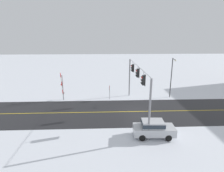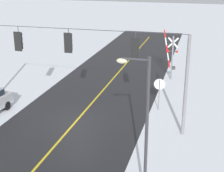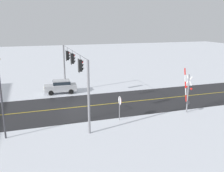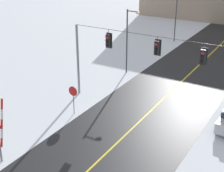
{
  "view_description": "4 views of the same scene",
  "coord_description": "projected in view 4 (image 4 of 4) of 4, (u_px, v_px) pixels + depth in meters",
  "views": [
    {
      "loc": [
        22.79,
        -4.21,
        9.89
      ],
      "look_at": [
        -2.24,
        -3.14,
        3.0
      ],
      "focal_mm": 29.41,
      "sensor_mm": 36.0,
      "label": 1
    },
    {
      "loc": [
        -7.79,
        19.44,
        9.82
      ],
      "look_at": [
        -2.27,
        -0.82,
        2.44
      ],
      "focal_mm": 54.92,
      "sensor_mm": 36.0,
      "label": 2
    },
    {
      "loc": [
        -26.31,
        4.4,
        9.03
      ],
      "look_at": [
        -3.83,
        -3.05,
        3.1
      ],
      "focal_mm": 40.61,
      "sensor_mm": 36.0,
      "label": 3
    },
    {
      "loc": [
        9.7,
        -22.27,
        12.74
      ],
      "look_at": [
        -1.96,
        -2.71,
        2.81
      ],
      "focal_mm": 54.43,
      "sensor_mm": 36.0,
      "label": 4
    }
  ],
  "objects": [
    {
      "name": "ground_plane",
      "position": [
        150.0,
        111.0,
        27.18
      ],
      "size": [
        160.0,
        160.0,
        0.0
      ],
      "primitive_type": "plane",
      "color": "silver"
    },
    {
      "name": "road_asphalt",
      "position": [
        177.0,
        86.0,
        31.9
      ],
      "size": [
        9.0,
        80.0,
        0.01
      ],
      "primitive_type": "cube",
      "color": "black",
      "rests_on": "ground"
    },
    {
      "name": "lane_centre_line",
      "position": [
        177.0,
        86.0,
        31.9
      ],
      "size": [
        0.14,
        72.0,
        0.01
      ],
      "primitive_type": "cube",
      "color": "gold",
      "rests_on": "ground"
    },
    {
      "name": "signal_span",
      "position": [
        153.0,
        62.0,
        25.47
      ],
      "size": [
        14.2,
        0.47,
        6.22
      ],
      "color": "gray",
      "rests_on": "ground"
    },
    {
      "name": "stop_sign",
      "position": [
        73.0,
        94.0,
        26.17
      ],
      "size": [
        0.8,
        0.09,
        2.35
      ],
      "color": "gray",
      "rests_on": "ground"
    },
    {
      "name": "streetlamp_near",
      "position": [
        129.0,
        36.0,
        33.45
      ],
      "size": [
        1.39,
        0.28,
        6.5
      ],
      "color": "#38383D",
      "rests_on": "ground"
    },
    {
      "name": "streetlamp_far",
      "position": [
        178.0,
        12.0,
        44.03
      ],
      "size": [
        1.39,
        0.28,
        6.5
      ],
      "color": "#38383D",
      "rests_on": "ground"
    }
  ]
}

